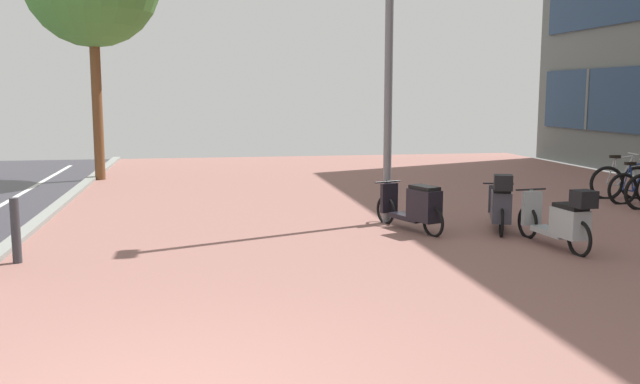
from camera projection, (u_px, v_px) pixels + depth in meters
name	position (u px, v px, depth m)	size (l,w,h in m)	color
bicycle_rack_07	(636.00, 188.00, 14.11)	(1.31, 0.48, 0.94)	black
bicycle_rack_08	(622.00, 182.00, 14.79)	(1.39, 0.48, 1.02)	black
scooter_near	(416.00, 207.00, 11.26)	(0.83, 1.71, 0.81)	black
scooter_mid	(562.00, 220.00, 9.96)	(0.54, 1.82, 0.96)	black
scooter_far	(501.00, 205.00, 11.21)	(0.86, 1.57, 1.01)	black
lamp_post	(389.00, 12.00, 11.56)	(0.20, 0.52, 6.56)	slate
bollard_far	(16.00, 231.00, 9.15)	(0.12, 0.12, 0.88)	#38383D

